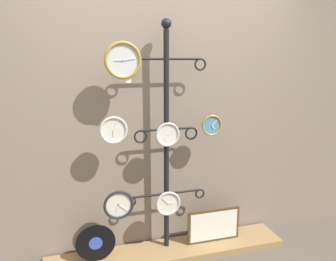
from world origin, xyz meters
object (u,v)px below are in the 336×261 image
object	(u,v)px
clock_middle_center	(168,134)
vinyl_record	(96,243)
clock_middle_right	(212,125)
clock_middle_left	(114,130)
clock_bottom_left	(119,205)
display_stand	(166,169)
clock_top_left	(123,60)
picture_frame	(214,225)
clock_bottom_center	(168,203)

from	to	relation	value
clock_middle_center	vinyl_record	bearing A→B (deg)	177.27
clock_middle_center	clock_middle_right	xyz separation A→B (m)	(0.41, 0.03, 0.05)
clock_middle_left	clock_bottom_left	world-z (taller)	clock_middle_left
vinyl_record	clock_middle_center	bearing A→B (deg)	-2.73
clock_middle_right	clock_bottom_left	xyz separation A→B (m)	(-0.84, -0.04, -0.62)
display_stand	vinyl_record	distance (m)	0.87
clock_middle_center	clock_middle_right	size ratio (longest dim) A/B	1.11
clock_top_left	clock_middle_left	world-z (taller)	clock_top_left
clock_bottom_left	picture_frame	world-z (taller)	clock_bottom_left
display_stand	clock_middle_left	bearing A→B (deg)	-169.33
clock_top_left	picture_frame	bearing A→B (deg)	2.65
clock_top_left	clock_bottom_left	bearing A→B (deg)	-165.97
clock_top_left	picture_frame	distance (m)	1.75
vinyl_record	picture_frame	xyz separation A→B (m)	(1.10, 0.01, -0.01)
display_stand	clock_middle_left	distance (m)	0.62
clock_middle_center	picture_frame	xyz separation A→B (m)	(0.47, 0.04, -0.93)
clock_middle_left	clock_middle_center	bearing A→B (deg)	-1.09
display_stand	picture_frame	size ratio (longest dim) A/B	4.04
clock_bottom_center	picture_frame	world-z (taller)	clock_bottom_center
display_stand	clock_middle_center	world-z (taller)	display_stand
display_stand	clock_middle_center	distance (m)	0.35
clock_middle_right	clock_bottom_center	size ratio (longest dim) A/B	0.84
clock_top_left	clock_middle_center	distance (m)	0.71
clock_bottom_center	clock_middle_left	bearing A→B (deg)	177.74
clock_middle_right	vinyl_record	bearing A→B (deg)	179.74
clock_middle_center	clock_bottom_center	world-z (taller)	clock_middle_center
clock_bottom_center	clock_top_left	bearing A→B (deg)	177.96
clock_middle_left	clock_bottom_center	size ratio (longest dim) A/B	1.01
clock_bottom_left	vinyl_record	xyz separation A→B (m)	(-0.20, 0.05, -0.35)
clock_bottom_left	display_stand	bearing A→B (deg)	13.92
clock_middle_right	picture_frame	distance (m)	0.98
clock_middle_left	clock_bottom_center	xyz separation A→B (m)	(0.45, -0.02, -0.68)
display_stand	clock_middle_left	xyz separation A→B (m)	(-0.47, -0.09, 0.40)
picture_frame	clock_top_left	bearing A→B (deg)	-177.35
clock_top_left	clock_middle_center	world-z (taller)	clock_top_left
clock_bottom_left	clock_middle_right	bearing A→B (deg)	2.74
clock_middle_left	clock_bottom_left	size ratio (longest dim) A/B	0.88
vinyl_record	picture_frame	bearing A→B (deg)	0.60
display_stand	vinyl_record	world-z (taller)	display_stand
clock_top_left	vinyl_record	world-z (taller)	clock_top_left
clock_middle_left	picture_frame	bearing A→B (deg)	2.07
clock_top_left	clock_middle_left	distance (m)	0.55
vinyl_record	clock_bottom_left	bearing A→B (deg)	-12.62
display_stand	vinyl_record	xyz separation A→B (m)	(-0.65, -0.07, -0.58)
clock_middle_center	clock_bottom_left	world-z (taller)	clock_middle_center
clock_middle_right	clock_bottom_left	size ratio (longest dim) A/B	0.73
clock_middle_left	picture_frame	xyz separation A→B (m)	(0.92, 0.03, -0.99)
clock_top_left	clock_middle_center	xyz separation A→B (m)	(0.36, -0.00, -0.61)
clock_middle_center	clock_bottom_center	distance (m)	0.62
clock_bottom_left	clock_middle_left	bearing A→B (deg)	126.31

